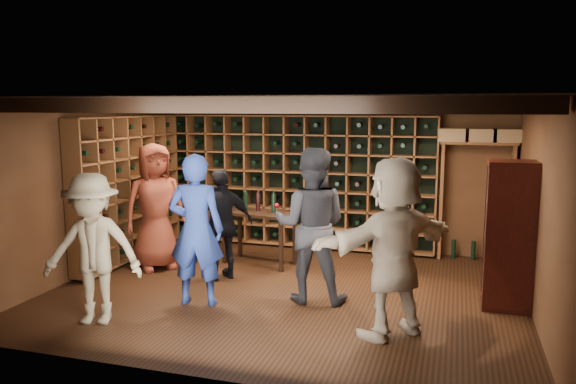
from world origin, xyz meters
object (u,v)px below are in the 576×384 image
(guest_khaki, at_px, (93,249))
(guest_beige, at_px, (394,247))
(man_blue_shirt, at_px, (196,230))
(guest_red_floral, at_px, (155,207))
(guest_woman_black, at_px, (222,224))
(tasting_table, at_px, (259,217))
(display_cabinet, at_px, (508,238))
(man_grey_suit, at_px, (311,225))

(guest_khaki, distance_m, guest_beige, 3.29)
(guest_khaki, xyz_separation_m, guest_beige, (3.23, 0.60, 0.11))
(man_blue_shirt, distance_m, guest_red_floral, 1.74)
(guest_woman_black, height_order, tasting_table, guest_woman_black)
(guest_woman_black, bearing_deg, tasting_table, -150.42)
(guest_khaki, bearing_deg, tasting_table, 55.48)
(display_cabinet, xyz_separation_m, guest_beige, (-1.22, -1.24, 0.10))
(guest_red_floral, bearing_deg, guest_khaki, -125.36)
(display_cabinet, height_order, man_grey_suit, man_grey_suit)
(display_cabinet, xyz_separation_m, man_grey_suit, (-2.31, -0.44, 0.10))
(tasting_table, bearing_deg, guest_woman_black, -95.10)
(display_cabinet, relative_size, guest_khaki, 1.03)
(guest_beige, bearing_deg, guest_khaki, -35.17)
(guest_woman_black, bearing_deg, guest_khaki, 24.53)
(guest_khaki, distance_m, tasting_table, 2.94)
(man_grey_suit, bearing_deg, guest_khaki, 26.85)
(guest_woman_black, bearing_deg, display_cabinet, 133.87)
(guest_khaki, height_order, guest_beige, guest_beige)
(man_blue_shirt, bearing_deg, guest_red_floral, -54.52)
(guest_khaki, bearing_deg, man_grey_suit, 17.88)
(display_cabinet, relative_size, guest_woman_black, 1.12)
(man_blue_shirt, height_order, guest_beige, guest_beige)
(guest_beige, xyz_separation_m, tasting_table, (-2.27, 2.17, -0.23))
(display_cabinet, bearing_deg, man_grey_suit, -169.34)
(display_cabinet, relative_size, tasting_table, 1.50)
(display_cabinet, xyz_separation_m, guest_woman_black, (-3.73, 0.08, -0.08))
(display_cabinet, bearing_deg, guest_beige, -134.51)
(guest_khaki, xyz_separation_m, tasting_table, (0.96, 2.78, -0.12))
(guest_beige, bearing_deg, guest_red_floral, -68.00)
(tasting_table, bearing_deg, man_blue_shirt, -83.54)
(man_blue_shirt, distance_m, man_grey_suit, 1.41)
(guest_red_floral, xyz_separation_m, guest_woman_black, (1.15, -0.18, -0.16))
(man_grey_suit, relative_size, guest_beige, 1.00)
(guest_red_floral, distance_m, tasting_table, 1.56)
(guest_woman_black, relative_size, guest_beige, 0.81)
(guest_woman_black, height_order, guest_beige, guest_beige)
(display_cabinet, distance_m, guest_woman_black, 3.73)
(man_blue_shirt, relative_size, guest_woman_black, 1.19)
(man_blue_shirt, distance_m, guest_beige, 2.42)
(guest_woman_black, height_order, guest_khaki, guest_khaki)
(guest_woman_black, bearing_deg, man_grey_suit, 115.02)
(man_grey_suit, distance_m, guest_red_floral, 2.66)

